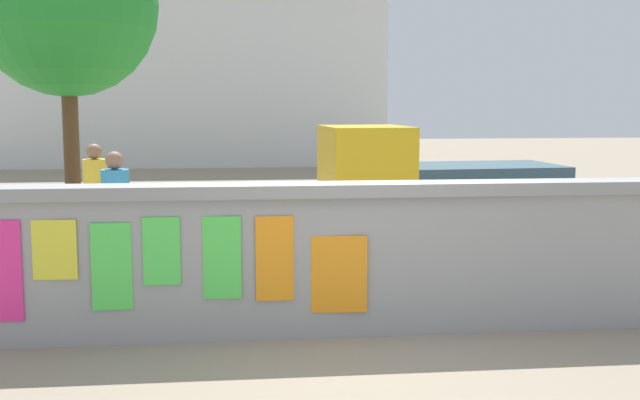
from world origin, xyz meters
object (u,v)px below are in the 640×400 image
object	(u,v)px
auto_rickshaw_truck	(429,188)
person_bystander	(95,188)
bicycle_near	(551,264)
tree_roadside	(66,6)
person_walking	(116,203)
motorcycle	(280,242)

from	to	relation	value
auto_rickshaw_truck	person_bystander	distance (m)	4.92
bicycle_near	tree_roadside	world-z (taller)	tree_roadside
auto_rickshaw_truck	person_bystander	world-z (taller)	auto_rickshaw_truck
person_walking	tree_roadside	world-z (taller)	tree_roadside
bicycle_near	person_bystander	world-z (taller)	person_bystander
tree_roadside	person_bystander	bearing A→B (deg)	-75.29
person_walking	person_bystander	distance (m)	1.82
person_walking	person_bystander	size ratio (longest dim) A/B	1.00
motorcycle	tree_roadside	size ratio (longest dim) A/B	0.32
motorcycle	person_walking	size ratio (longest dim) A/B	1.16
auto_rickshaw_truck	bicycle_near	size ratio (longest dim) A/B	2.17
person_walking	person_bystander	world-z (taller)	same
motorcycle	person_bystander	bearing A→B (deg)	145.82
bicycle_near	person_bystander	distance (m)	6.32
auto_rickshaw_truck	motorcycle	distance (m)	3.11
motorcycle	auto_rickshaw_truck	bearing A→B (deg)	39.35
auto_rickshaw_truck	person_walking	size ratio (longest dim) A/B	2.28
auto_rickshaw_truck	motorcycle	bearing A→B (deg)	-140.65
bicycle_near	person_walking	xyz separation A→B (m)	(-5.05, 1.14, 0.62)
auto_rickshaw_truck	person_bystander	bearing A→B (deg)	-177.33
motorcycle	bicycle_near	world-z (taller)	bicycle_near
auto_rickshaw_truck	person_bystander	size ratio (longest dim) A/B	2.28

